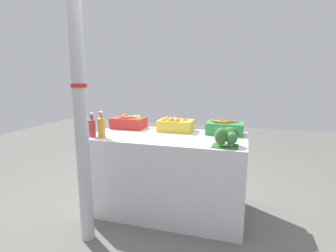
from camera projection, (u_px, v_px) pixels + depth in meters
The scene contains 9 objects.
ground_plane at pixel (168, 210), 2.83m from camera, with size 10.00×10.00×0.00m, color #605E59.
market_table at pixel (168, 174), 2.76m from camera, with size 1.57×0.78×0.82m, color silver.
support_pole at pixel (79, 88), 2.09m from camera, with size 0.13×0.13×2.66m.
apple_crate at pixel (129, 122), 3.05m from camera, with size 0.38×0.25×0.16m.
orange_crate at pixel (175, 124), 2.89m from camera, with size 0.38×0.25×0.16m.
carrot_crate at pixel (225, 128), 2.75m from camera, with size 0.38×0.25×0.16m.
broccoli_pile at pixel (227, 136), 2.25m from camera, with size 0.22×0.20×0.17m.
juice_bottle_ruby at pixel (92, 127), 2.61m from camera, with size 0.07×0.07×0.24m.
juice_bottle_amber at pixel (101, 126), 2.58m from camera, with size 0.07×0.07×0.26m.
Camera 1 is at (0.75, -2.50, 1.42)m, focal length 28.00 mm.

